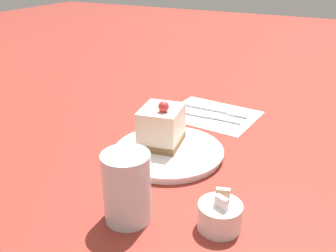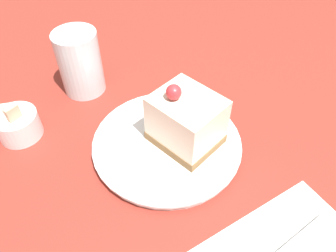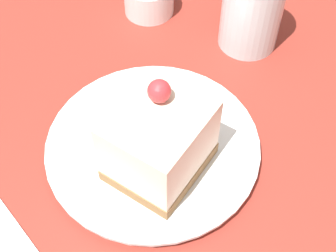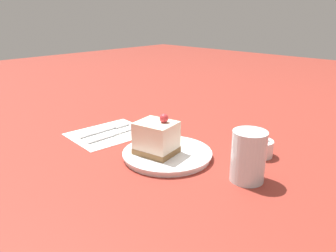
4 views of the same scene
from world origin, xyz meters
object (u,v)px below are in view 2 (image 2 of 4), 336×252
Objects in this scene: cake_slice at (186,121)px; drinking_glass at (80,63)px; sugar_bowl at (18,124)px; knife at (288,251)px; plate at (168,145)px.

drinking_glass is at bearing 4.87° from cake_slice.
drinking_glass reaches higher than sugar_bowl.
cake_slice is 1.60× the size of sugar_bowl.
knife is at bearing -172.64° from drinking_glass.
sugar_bowl is (0.16, 0.16, 0.01)m from plate.
sugar_bowl is at bearing 45.97° from plate.
cake_slice is 0.22m from drinking_glass.
knife is at bearing -153.48° from sugar_bowl.
knife is at bearing 168.42° from cake_slice.
plate is 0.23m from sugar_bowl.
cake_slice is 0.20m from knife.
drinking_glass is at bearing -71.83° from sugar_bowl.
sugar_bowl is at bearing 108.17° from drinking_glass.
plate is 0.21m from drinking_glass.
knife is at bearing -174.86° from plate.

